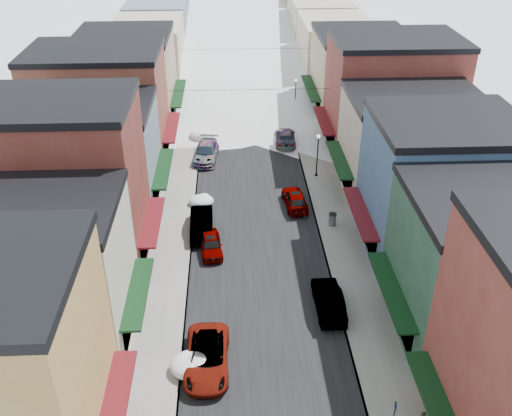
{
  "coord_description": "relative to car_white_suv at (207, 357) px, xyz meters",
  "views": [
    {
      "loc": [
        -1.84,
        -14.51,
        24.91
      ],
      "look_at": [
        0.0,
        23.29,
        2.46
      ],
      "focal_mm": 40.0,
      "sensor_mm": 36.0,
      "label": 1
    }
  ],
  "objects": [
    {
      "name": "road",
      "position": [
        3.5,
        50.55,
        -0.74
      ],
      "size": [
        10.0,
        160.0,
        0.01
      ],
      "primitive_type": "cube",
      "color": "black",
      "rests_on": "ground"
    },
    {
      "name": "sidewalk_left",
      "position": [
        -3.1,
        50.55,
        -0.67
      ],
      "size": [
        3.2,
        160.0,
        0.15
      ],
      "primitive_type": "cube",
      "color": "gray",
      "rests_on": "ground"
    },
    {
      "name": "sidewalk_right",
      "position": [
        10.1,
        50.55,
        -0.67
      ],
      "size": [
        3.2,
        160.0,
        0.15
      ],
      "primitive_type": "cube",
      "color": "gray",
      "rests_on": "ground"
    },
    {
      "name": "curb_left",
      "position": [
        -1.55,
        50.55,
        -0.67
      ],
      "size": [
        0.1,
        160.0,
        0.15
      ],
      "primitive_type": "cube",
      "color": "slate",
      "rests_on": "ground"
    },
    {
      "name": "curb_right",
      "position": [
        8.55,
        50.55,
        -0.67
      ],
      "size": [
        0.1,
        160.0,
        0.15
      ],
      "primitive_type": "cube",
      "color": "slate",
      "rests_on": "ground"
    },
    {
      "name": "bldg_l_cream",
      "position": [
        -9.69,
        3.05,
        4.01
      ],
      "size": [
        11.3,
        8.2,
        9.5
      ],
      "color": "beige",
      "rests_on": "ground"
    },
    {
      "name": "bldg_l_brick_near",
      "position": [
        -10.19,
        11.05,
        5.51
      ],
      "size": [
        12.3,
        8.2,
        12.5
      ],
      "color": "maroon",
      "rests_on": "ground"
    },
    {
      "name": "bldg_l_grayblue",
      "position": [
        -9.69,
        19.55,
        3.76
      ],
      "size": [
        11.3,
        9.2,
        9.0
      ],
      "color": "slate",
      "rests_on": "ground"
    },
    {
      "name": "bldg_l_brick_far",
      "position": [
        -10.69,
        28.55,
        4.76
      ],
      "size": [
        13.3,
        9.2,
        11.0
      ],
      "color": "brown",
      "rests_on": "ground"
    },
    {
      "name": "bldg_l_tan",
      "position": [
        -9.69,
        38.55,
        4.26
      ],
      "size": [
        11.3,
        11.2,
        10.0
      ],
      "color": "tan",
      "rests_on": "ground"
    },
    {
      "name": "bldg_r_green",
      "position": [
        16.69,
        2.55,
        4.01
      ],
      "size": [
        11.3,
        9.2,
        9.5
      ],
      "color": "#224733",
      "rests_on": "ground"
    },
    {
      "name": "bldg_r_blue",
      "position": [
        16.69,
        11.55,
        4.51
      ],
      "size": [
        11.3,
        9.2,
        10.5
      ],
      "color": "#355379",
      "rests_on": "ground"
    },
    {
      "name": "bldg_r_cream",
      "position": [
        17.19,
        20.55,
        3.76
      ],
      "size": [
        12.3,
        9.2,
        9.0
      ],
      "color": "#BAAB95",
      "rests_on": "ground"
    },
    {
      "name": "bldg_r_brick_far",
      "position": [
        17.69,
        29.55,
        5.01
      ],
      "size": [
        13.3,
        9.2,
        11.5
      ],
      "color": "maroon",
      "rests_on": "ground"
    },
    {
      "name": "bldg_r_tan",
      "position": [
        16.69,
        39.55,
        4.01
      ],
      "size": [
        11.3,
        11.2,
        9.5
      ],
      "color": "tan",
      "rests_on": "ground"
    },
    {
      "name": "distant_blocks",
      "position": [
        3.5,
        73.55,
        3.25
      ],
      "size": [
        34.0,
        55.0,
        8.0
      ],
      "color": "gray",
      "rests_on": "ground"
    },
    {
      "name": "overhead_cables",
      "position": [
        3.5,
        38.05,
        5.45
      ],
      "size": [
        16.4,
        15.04,
        0.04
      ],
      "color": "black",
      "rests_on": "ground"
    },
    {
      "name": "car_white_suv",
      "position": [
        0.0,
        0.0,
        0.0
      ],
      "size": [
        2.58,
        5.44,
        1.5
      ],
      "primitive_type": "imported",
      "rotation": [
        0.0,
        0.0,
        -0.02
      ],
      "color": "silver",
      "rests_on": "ground"
    },
    {
      "name": "car_silver_sedan",
      "position": [
        0.0,
        11.68,
        -0.09
      ],
      "size": [
        1.97,
        4.05,
        1.33
      ],
      "primitive_type": "imported",
      "rotation": [
        0.0,
        0.0,
        0.11
      ],
      "color": "#9B9DA2",
      "rests_on": "ground"
    },
    {
      "name": "car_dark_hatch",
      "position": [
        -0.8,
        14.29,
        0.07
      ],
      "size": [
        1.82,
        4.98,
        1.63
      ],
      "primitive_type": "imported",
      "rotation": [
        0.0,
        0.0,
        0.02
      ],
      "color": "black",
      "rests_on": "ground"
    },
    {
      "name": "car_silver_wagon",
      "position": [
        -0.8,
        27.78,
        0.04
      ],
      "size": [
        2.76,
        5.66,
        1.59
      ],
      "primitive_type": "imported",
      "rotation": [
        0.0,
        0.0,
        -0.1
      ],
      "color": "#A2A3AA",
      "rests_on": "ground"
    },
    {
      "name": "car_green_sedan",
      "position": [
        7.8,
        4.67,
        0.04
      ],
      "size": [
        1.73,
        4.8,
        1.57
      ],
      "primitive_type": "imported",
      "rotation": [
        0.0,
        0.0,
        3.15
      ],
      "color": "black",
      "rests_on": "ground"
    },
    {
      "name": "car_gray_suv",
      "position": [
        7.05,
        18.11,
        0.0
      ],
      "size": [
        2.17,
        4.55,
        1.5
      ],
      "primitive_type": "imported",
      "rotation": [
        0.0,
        0.0,
        3.23
      ],
      "color": "gray",
      "rests_on": "ground"
    },
    {
      "name": "car_black_sedan",
      "position": [
        7.44,
        31.26,
        -0.01
      ],
      "size": [
        2.37,
        5.22,
        1.48
      ],
      "primitive_type": "imported",
      "rotation": [
        0.0,
        0.0,
        3.08
      ],
      "color": "black",
      "rests_on": "ground"
    },
    {
      "name": "car_lane_silver",
      "position": [
        2.9,
        45.99,
        -0.06
      ],
      "size": [
        2.13,
        4.2,
        1.37
      ],
      "primitive_type": "imported",
      "rotation": [
        0.0,
        0.0,
        -0.13
      ],
      "color": "#A2A4AA",
      "rests_on": "ground"
    },
    {
      "name": "car_lane_white",
      "position": [
        5.04,
        65.33,
        0.02
      ],
      "size": [
        3.29,
        5.85,
        1.54
      ],
      "primitive_type": "imported",
      "rotation": [
        0.0,
        0.0,
        3.28
      ],
      "color": "white",
      "rests_on": "ground"
    },
    {
      "name": "parking_sign",
      "position": [
        9.57,
        -4.92,
        0.6
      ],
      "size": [
        0.06,
        0.28,
        2.05
      ],
      "color": "black",
      "rests_on": "sidewalk_right"
    },
    {
      "name": "trash_can",
      "position": [
        9.73,
        14.74,
        -0.06
      ],
      "size": [
        0.63,
        0.63,
        1.07
      ],
      "color": "slate",
      "rests_on": "sidewalk_right"
    },
    {
      "name": "streetlamp_near",
      "position": [
        9.65,
        23.46,
        2.04
      ],
      "size": [
        0.35,
        0.35,
        4.19
      ],
      "color": "black",
      "rests_on": "sidewalk_right"
    },
    {
      "name": "streetlamp_far",
      "position": [
        9.48,
        40.62,
        1.81
      ],
      "size": [
        0.32,
        0.32,
        3.82
      ],
      "color": "black",
      "rests_on": "sidewalk_right"
    },
    {
      "name": "snow_pile_near",
      "position": [
        -0.78,
        -0.27,
        -0.21
      ],
      "size": [
        2.65,
        2.83,
        1.12
      ],
      "color": "white",
      "rests_on": "ground"
    },
    {
      "name": "snow_pile_mid",
      "position": [
        -0.96,
        18.75,
        -0.32
      ],
      "size": [
        2.13,
        2.51,
        0.9
      ],
      "color": "white",
      "rests_on": "ground"
    },
    {
      "name": "snow_pile_far",
      "position": [
        -1.38,
        32.63,
        -0.21
      ],
      "size": [
        2.69,
        2.86,
        1.14
      ],
      "color": "white",
      "rests_on": "ground"
    }
  ]
}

